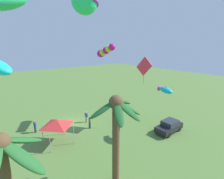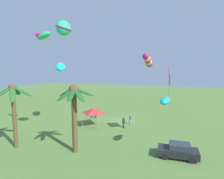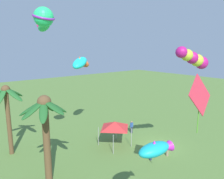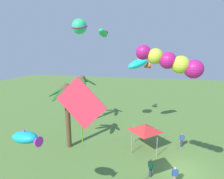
# 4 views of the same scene
# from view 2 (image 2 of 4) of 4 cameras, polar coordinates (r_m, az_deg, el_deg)

# --- Properties ---
(ground_plane) EXTENTS (120.00, 120.00, 0.00)m
(ground_plane) POSITION_cam_2_polar(r_m,az_deg,el_deg) (30.68, 2.45, -10.05)
(ground_plane) COLOR #567A38
(palm_tree_0) EXTENTS (4.14, 3.88, 7.29)m
(palm_tree_0) POSITION_cam_2_polar(r_m,az_deg,el_deg) (19.14, -11.96, -4.23)
(palm_tree_0) COLOR brown
(palm_tree_0) RESTS_ON ground
(palm_tree_1) EXTENTS (4.18, 3.99, 7.24)m
(palm_tree_1) POSITION_cam_2_polar(r_m,az_deg,el_deg) (22.68, -28.99, -2.96)
(palm_tree_1) COLOR brown
(palm_tree_1) RESTS_ON ground
(parked_car_0) EXTENTS (3.94, 1.82, 1.51)m
(parked_car_0) POSITION_cam_2_polar(r_m,az_deg,el_deg) (20.14, 20.28, -17.73)
(parked_car_0) COLOR black
(parked_car_0) RESTS_ON ground
(spectator_0) EXTENTS (0.32, 0.53, 1.59)m
(spectator_0) POSITION_cam_2_polar(r_m,az_deg,el_deg) (29.07, 5.76, -9.38)
(spectator_0) COLOR gray
(spectator_0) RESTS_ON ground
(spectator_1) EXTENTS (0.40, 0.48, 1.59)m
(spectator_1) POSITION_cam_2_polar(r_m,az_deg,el_deg) (27.43, 3.70, -10.38)
(spectator_1) COLOR #2D3351
(spectator_1) RESTS_ON ground
(spectator_2) EXTENTS (0.27, 0.55, 1.59)m
(spectator_2) POSITION_cam_2_polar(r_m,az_deg,el_deg) (32.29, -5.24, -7.69)
(spectator_2) COLOR #2D3351
(spectator_2) RESTS_ON ground
(festival_tent) EXTENTS (2.86, 2.86, 2.85)m
(festival_tent) POSITION_cam_2_polar(r_m,az_deg,el_deg) (27.71, -5.86, -6.67)
(festival_tent) COLOR #9E9EA3
(festival_tent) RESTS_ON ground
(kite_fish_0) EXTENTS (2.83, 3.35, 1.88)m
(kite_fish_0) POSITION_cam_2_polar(r_m,az_deg,el_deg) (28.13, -16.09, 6.84)
(kite_fish_0) COLOR #1AD8DC
(kite_ball_1) EXTENTS (1.96, 1.98, 1.58)m
(kite_ball_1) POSITION_cam_2_polar(r_m,az_deg,el_deg) (20.92, -15.15, 18.26)
(kite_ball_1) COLOR #27DD78
(kite_tube_2) EXTENTS (1.15, 3.77, 1.87)m
(kite_tube_2) POSITION_cam_2_polar(r_m,az_deg,el_deg) (26.38, 11.31, 8.98)
(kite_tube_2) COLOR #B81878
(kite_fish_3) EXTENTS (2.37, 1.07, 1.35)m
(kite_fish_3) POSITION_cam_2_polar(r_m,az_deg,el_deg) (24.34, -21.06, 15.75)
(kite_fish_3) COLOR #28C86C
(kite_diamond_4) EXTENTS (0.36, 2.58, 3.59)m
(kite_diamond_4) POSITION_cam_2_polar(r_m,az_deg,el_deg) (21.94, 17.71, 4.09)
(kite_diamond_4) COLOR #E62F47
(kite_fish_5) EXTENTS (1.25, 2.18, 0.89)m
(kite_fish_5) POSITION_cam_2_polar(r_m,az_deg,el_deg) (18.68, 16.54, -3.42)
(kite_fish_5) COLOR #17ABB9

